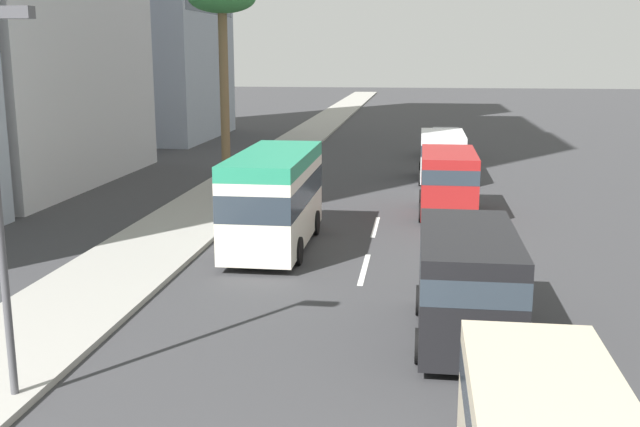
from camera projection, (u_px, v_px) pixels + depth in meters
name	position (u px, v px, depth m)	size (l,w,h in m)	color
ground_plane	(388.00, 181.00, 36.91)	(198.00, 198.00, 0.00)	#38383A
sidewalk_right	(250.00, 176.00, 37.79)	(162.00, 3.40, 0.15)	#9E9B93
lane_stripe_mid	(364.00, 269.00, 21.87)	(3.20, 0.16, 0.01)	silver
lane_stripe_far	(376.00, 227.00, 27.16)	(3.20, 0.16, 0.01)	silver
van_lead	(448.00, 179.00, 28.88)	(4.72, 2.18, 2.47)	#A51E1E
van_second	(442.00, 154.00, 36.54)	(4.82, 2.21, 2.37)	white
minibus_third	(274.00, 196.00, 24.01)	(6.58, 2.35, 3.09)	silver
car_fifth	(446.00, 144.00, 45.22)	(4.46, 1.80, 1.69)	black
van_sixth	(467.00, 279.00, 16.30)	(4.84, 2.19, 2.42)	black
pedestrian_near_lamp	(255.00, 166.00, 34.95)	(0.35, 0.26, 1.59)	beige
palm_tree	(222.00, 9.00, 31.40)	(2.85, 2.85, 8.91)	brown
street_lamp	(0.00, 163.00, 12.69)	(0.24, 0.97, 6.83)	#4C4C51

